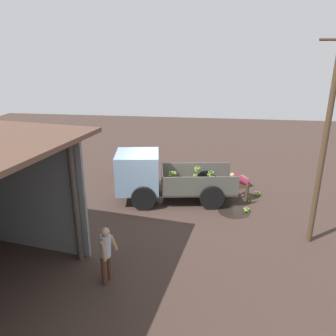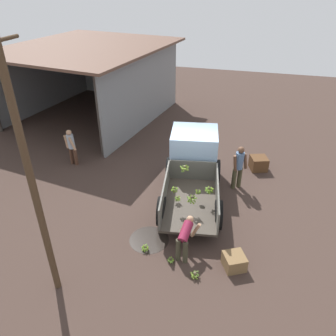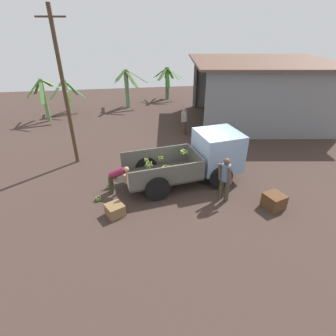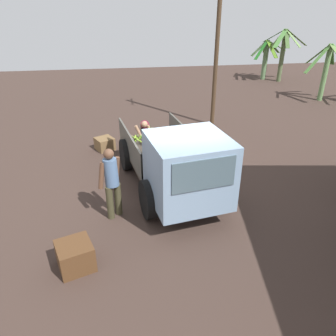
{
  "view_description": "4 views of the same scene",
  "coord_description": "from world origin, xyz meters",
  "px_view_note": "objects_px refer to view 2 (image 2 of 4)",
  "views": [
    {
      "loc": [
        -1.87,
        11.86,
        5.62
      ],
      "look_at": [
        -0.33,
        0.53,
        1.59
      ],
      "focal_mm": 35.0,
      "sensor_mm": 36.0,
      "label": 1
    },
    {
      "loc": [
        -9.78,
        -1.9,
        6.9
      ],
      "look_at": [
        -1.04,
        0.52,
        1.49
      ],
      "focal_mm": 35.0,
      "sensor_mm": 36.0,
      "label": 2
    },
    {
      "loc": [
        -2.55,
        -9.17,
        5.75
      ],
      "look_at": [
        -1.25,
        -0.85,
        1.06
      ],
      "focal_mm": 28.0,
      "sensor_mm": 36.0,
      "label": 3
    },
    {
      "loc": [
        7.21,
        -1.34,
        4.59
      ],
      "look_at": [
        0.41,
        -0.32,
        1.02
      ],
      "focal_mm": 35.0,
      "sensor_mm": 36.0,
      "label": 4
    }
  ],
  "objects_px": {
    "person_bystander_near_shed": "(71,146)",
    "banana_bunch_on_ground_2": "(195,274)",
    "person_worker_loading": "(185,236)",
    "wooden_crate_1": "(259,163)",
    "banana_bunch_on_ground_0": "(145,248)",
    "utility_pole": "(31,178)",
    "banana_bunch_on_ground_1": "(171,260)",
    "person_foreground_visitor": "(239,166)",
    "cargo_truck": "(193,160)",
    "wooden_crate_0": "(234,261)"
  },
  "relations": [
    {
      "from": "banana_bunch_on_ground_1",
      "to": "wooden_crate_0",
      "type": "distance_m",
      "value": 1.73
    },
    {
      "from": "utility_pole",
      "to": "person_worker_loading",
      "type": "xyz_separation_m",
      "value": [
        1.93,
        -2.88,
        -2.6
      ]
    },
    {
      "from": "person_worker_loading",
      "to": "wooden_crate_1",
      "type": "xyz_separation_m",
      "value": [
        5.43,
        -1.82,
        -0.42
      ]
    },
    {
      "from": "cargo_truck",
      "to": "person_worker_loading",
      "type": "distance_m",
      "value": 3.67
    },
    {
      "from": "person_worker_loading",
      "to": "person_bystander_near_shed",
      "type": "relative_size",
      "value": 0.7
    },
    {
      "from": "wooden_crate_0",
      "to": "banana_bunch_on_ground_1",
      "type": "bearing_deg",
      "value": 99.88
    },
    {
      "from": "utility_pole",
      "to": "person_foreground_visitor",
      "type": "xyz_separation_m",
      "value": [
        5.76,
        -3.97,
        -2.33
      ]
    },
    {
      "from": "person_bystander_near_shed",
      "to": "banana_bunch_on_ground_2",
      "type": "xyz_separation_m",
      "value": [
        -4.51,
        -6.07,
        -0.76
      ]
    },
    {
      "from": "banana_bunch_on_ground_2",
      "to": "wooden_crate_0",
      "type": "distance_m",
      "value": 1.15
    },
    {
      "from": "banana_bunch_on_ground_0",
      "to": "cargo_truck",
      "type": "bearing_deg",
      "value": -8.98
    },
    {
      "from": "banana_bunch_on_ground_0",
      "to": "wooden_crate_1",
      "type": "height_order",
      "value": "wooden_crate_1"
    },
    {
      "from": "banana_bunch_on_ground_1",
      "to": "person_foreground_visitor",
      "type": "bearing_deg",
      "value": -18.34
    },
    {
      "from": "person_bystander_near_shed",
      "to": "wooden_crate_1",
      "type": "relative_size",
      "value": 2.47
    },
    {
      "from": "utility_pole",
      "to": "banana_bunch_on_ground_0",
      "type": "distance_m",
      "value": 4.04
    },
    {
      "from": "utility_pole",
      "to": "banana_bunch_on_ground_1",
      "type": "xyz_separation_m",
      "value": [
        1.55,
        -2.58,
        -3.2
      ]
    },
    {
      "from": "cargo_truck",
      "to": "utility_pole",
      "type": "xyz_separation_m",
      "value": [
        -5.54,
        2.35,
        2.23
      ]
    },
    {
      "from": "utility_pole",
      "to": "person_foreground_visitor",
      "type": "bearing_deg",
      "value": -34.59
    },
    {
      "from": "utility_pole",
      "to": "person_bystander_near_shed",
      "type": "relative_size",
      "value": 4.07
    },
    {
      "from": "wooden_crate_1",
      "to": "person_worker_loading",
      "type": "bearing_deg",
      "value": 161.43
    },
    {
      "from": "banana_bunch_on_ground_2",
      "to": "wooden_crate_1",
      "type": "distance_m",
      "value": 6.31
    },
    {
      "from": "person_bystander_near_shed",
      "to": "wooden_crate_1",
      "type": "xyz_separation_m",
      "value": [
        1.65,
        -7.44,
        -0.6
      ]
    },
    {
      "from": "person_bystander_near_shed",
      "to": "cargo_truck",
      "type": "bearing_deg",
      "value": 99.0
    },
    {
      "from": "banana_bunch_on_ground_1",
      "to": "person_worker_loading",
      "type": "bearing_deg",
      "value": -38.59
    },
    {
      "from": "utility_pole",
      "to": "banana_bunch_on_ground_2",
      "type": "distance_m",
      "value": 4.75
    },
    {
      "from": "banana_bunch_on_ground_0",
      "to": "banana_bunch_on_ground_1",
      "type": "xyz_separation_m",
      "value": [
        -0.23,
        -0.82,
        -0.02
      ]
    },
    {
      "from": "person_bystander_near_shed",
      "to": "wooden_crate_0",
      "type": "height_order",
      "value": "person_bystander_near_shed"
    },
    {
      "from": "banana_bunch_on_ground_2",
      "to": "banana_bunch_on_ground_1",
      "type": "bearing_deg",
      "value": 65.32
    },
    {
      "from": "person_bystander_near_shed",
      "to": "banana_bunch_on_ground_2",
      "type": "bearing_deg",
      "value": 64.27
    },
    {
      "from": "wooden_crate_0",
      "to": "wooden_crate_1",
      "type": "bearing_deg",
      "value": -4.48
    },
    {
      "from": "person_bystander_near_shed",
      "to": "banana_bunch_on_ground_0",
      "type": "height_order",
      "value": "person_bystander_near_shed"
    },
    {
      "from": "cargo_truck",
      "to": "person_foreground_visitor",
      "type": "xyz_separation_m",
      "value": [
        0.22,
        -1.63,
        -0.1
      ]
    },
    {
      "from": "wooden_crate_0",
      "to": "cargo_truck",
      "type": "bearing_deg",
      "value": 27.49
    },
    {
      "from": "utility_pole",
      "to": "person_worker_loading",
      "type": "relative_size",
      "value": 5.8
    },
    {
      "from": "utility_pole",
      "to": "wooden_crate_1",
      "type": "height_order",
      "value": "utility_pole"
    },
    {
      "from": "person_bystander_near_shed",
      "to": "banana_bunch_on_ground_1",
      "type": "distance_m",
      "value": 6.8
    },
    {
      "from": "person_worker_loading",
      "to": "wooden_crate_1",
      "type": "height_order",
      "value": "person_worker_loading"
    },
    {
      "from": "banana_bunch_on_ground_1",
      "to": "wooden_crate_1",
      "type": "relative_size",
      "value": 0.32
    },
    {
      "from": "banana_bunch_on_ground_2",
      "to": "banana_bunch_on_ground_0",
      "type": "bearing_deg",
      "value": 69.82
    },
    {
      "from": "banana_bunch_on_ground_2",
      "to": "cargo_truck",
      "type": "bearing_deg",
      "value": 12.71
    },
    {
      "from": "person_foreground_visitor",
      "to": "banana_bunch_on_ground_1",
      "type": "relative_size",
      "value": 8.5
    },
    {
      "from": "person_foreground_visitor",
      "to": "person_worker_loading",
      "type": "relative_size",
      "value": 1.56
    },
    {
      "from": "utility_pole",
      "to": "banana_bunch_on_ground_1",
      "type": "relative_size",
      "value": 31.69
    },
    {
      "from": "person_bystander_near_shed",
      "to": "person_foreground_visitor",
      "type": "bearing_deg",
      "value": 101.3
    },
    {
      "from": "banana_bunch_on_ground_0",
      "to": "banana_bunch_on_ground_2",
      "type": "relative_size",
      "value": 0.92
    },
    {
      "from": "utility_pole",
      "to": "wooden_crate_1",
      "type": "xyz_separation_m",
      "value": [
        7.36,
        -4.7,
        -3.02
      ]
    },
    {
      "from": "person_worker_loading",
      "to": "banana_bunch_on_ground_1",
      "type": "bearing_deg",
      "value": 148.76
    },
    {
      "from": "person_bystander_near_shed",
      "to": "wooden_crate_0",
      "type": "bearing_deg",
      "value": 72.01
    },
    {
      "from": "wooden_crate_1",
      "to": "utility_pole",
      "type": "bearing_deg",
      "value": 147.42
    },
    {
      "from": "banana_bunch_on_ground_0",
      "to": "utility_pole",
      "type": "bearing_deg",
      "value": 135.48
    },
    {
      "from": "utility_pole",
      "to": "wooden_crate_1",
      "type": "distance_m",
      "value": 9.24
    }
  ]
}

